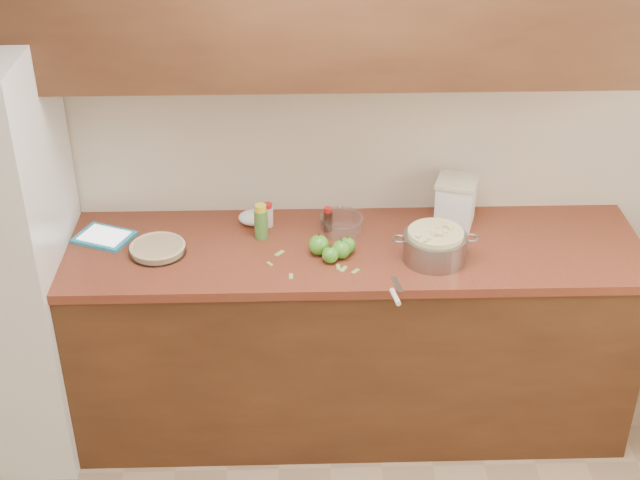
{
  "coord_description": "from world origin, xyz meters",
  "views": [
    {
      "loc": [
        -0.13,
        -1.7,
        2.84
      ],
      "look_at": [
        -0.04,
        1.43,
        0.98
      ],
      "focal_mm": 50.0,
      "sensor_mm": 36.0,
      "label": 1
    }
  ],
  "objects_px": {
    "colander": "(435,246)",
    "pie": "(158,248)",
    "flour_canister": "(456,201)",
    "tablet": "(104,237)"
  },
  "relations": [
    {
      "from": "colander",
      "to": "pie",
      "type": "bearing_deg",
      "value": 175.83
    },
    {
      "from": "flour_canister",
      "to": "tablet",
      "type": "bearing_deg",
      "value": -176.36
    },
    {
      "from": "tablet",
      "to": "pie",
      "type": "bearing_deg",
      "value": -3.17
    },
    {
      "from": "tablet",
      "to": "flour_canister",
      "type": "bearing_deg",
      "value": 26.97
    },
    {
      "from": "flour_canister",
      "to": "tablet",
      "type": "relative_size",
      "value": 0.77
    },
    {
      "from": "pie",
      "to": "flour_canister",
      "type": "relative_size",
      "value": 1.12
    },
    {
      "from": "colander",
      "to": "flour_canister",
      "type": "relative_size",
      "value": 1.65
    },
    {
      "from": "flour_canister",
      "to": "tablet",
      "type": "xyz_separation_m",
      "value": [
        -1.5,
        -0.1,
        -0.1
      ]
    },
    {
      "from": "pie",
      "to": "flour_canister",
      "type": "height_order",
      "value": "flour_canister"
    },
    {
      "from": "pie",
      "to": "colander",
      "type": "relative_size",
      "value": 0.68
    }
  ]
}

